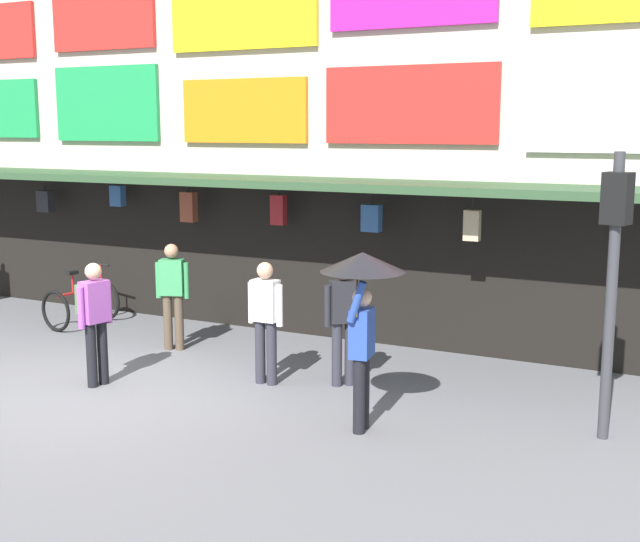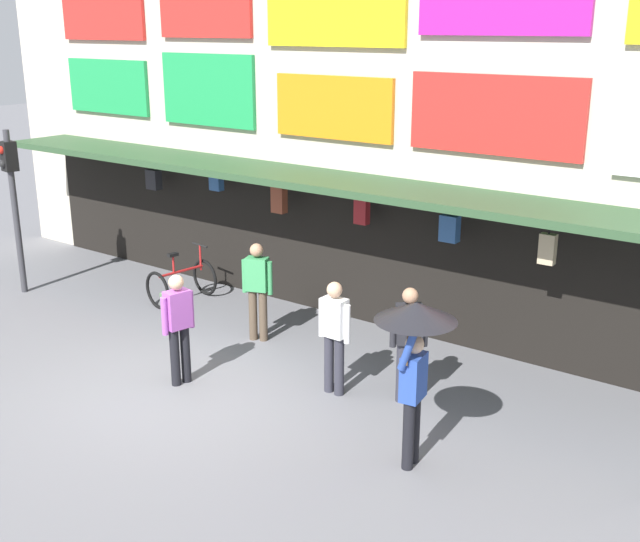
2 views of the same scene
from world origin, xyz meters
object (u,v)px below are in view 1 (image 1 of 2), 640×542
pedestrian_in_blue (94,314)px  pedestrian_in_black (173,288)px  pedestrian_with_umbrella (362,291)px  pedestrian_in_yellow (265,316)px  bicycle_parked (82,304)px  pedestrian_in_red (344,317)px  traffic_light_far (614,250)px

pedestrian_in_blue → pedestrian_in_black: same height
pedestrian_with_umbrella → pedestrian_in_yellow: (-1.87, 1.03, -0.69)m
pedestrian_in_blue → pedestrian_in_black: (-0.17, 1.97, 0.00)m
bicycle_parked → pedestrian_in_red: size_ratio=0.74×
traffic_light_far → pedestrian_with_umbrella: bearing=-158.2°
bicycle_parked → pedestrian_in_black: pedestrian_in_black is taller
pedestrian_in_yellow → pedestrian_with_umbrella: bearing=-28.8°
bicycle_parked → pedestrian_in_black: bearing=-13.0°
bicycle_parked → pedestrian_in_blue: pedestrian_in_blue is taller
traffic_light_far → pedestrian_in_red: bearing=173.0°
bicycle_parked → pedestrian_with_umbrella: 7.05m
pedestrian_with_umbrella → pedestrian_in_yellow: 2.25m
bicycle_parked → pedestrian_with_umbrella: bearing=-20.9°
pedestrian_with_umbrella → pedestrian_in_black: pedestrian_with_umbrella is taller
traffic_light_far → pedestrian_in_red: size_ratio=1.90×
pedestrian_in_yellow → pedestrian_in_blue: bearing=-151.8°
pedestrian_in_blue → pedestrian_in_red: same height
pedestrian_in_red → pedestrian_in_yellow: bearing=-157.2°
pedestrian_in_black → pedestrian_in_yellow: bearing=-22.0°
traffic_light_far → pedestrian_in_red: (-3.43, 0.42, -1.19)m
pedestrian_with_umbrella → pedestrian_in_red: pedestrian_with_umbrella is taller
pedestrian_in_blue → pedestrian_in_red: size_ratio=1.00×
bicycle_parked → pedestrian_with_umbrella: (6.48, -2.47, 1.25)m
pedestrian_in_black → pedestrian_in_blue: bearing=-85.1°
pedestrian_in_red → bicycle_parked: bearing=169.5°
pedestrian_in_blue → pedestrian_in_yellow: 2.29m
bicycle_parked → pedestrian_in_yellow: (4.61, -1.44, 0.55)m
pedestrian_with_umbrella → pedestrian_in_blue: bearing=-179.2°
traffic_light_far → pedestrian_in_black: 6.76m
pedestrian_with_umbrella → pedestrian_in_red: 1.83m
pedestrian_in_blue → pedestrian_in_red: bearing=26.5°
pedestrian_with_umbrella → pedestrian_in_black: size_ratio=1.24×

